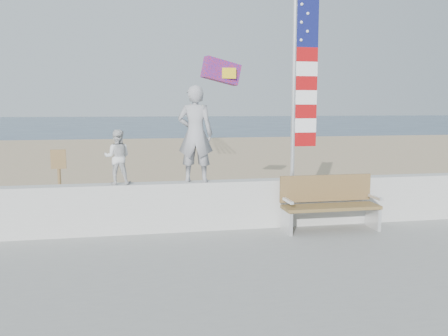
{
  "coord_description": "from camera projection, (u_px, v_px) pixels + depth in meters",
  "views": [
    {
      "loc": [
        -1.42,
        -6.58,
        2.46
      ],
      "look_at": [
        0.2,
        1.8,
        1.35
      ],
      "focal_mm": 38.0,
      "sensor_mm": 36.0,
      "label": 1
    }
  ],
  "objects": [
    {
      "name": "seawall",
      "position": [
        211.0,
        205.0,
        8.85
      ],
      "size": [
        30.0,
        0.35,
        0.9
      ],
      "primitive_type": "cube",
      "color": "beige",
      "rests_on": "boardwalk"
    },
    {
      "name": "child",
      "position": [
        117.0,
        157.0,
        8.41
      ],
      "size": [
        0.51,
        0.41,
        0.97
      ],
      "primitive_type": "imported",
      "rotation": [
        0.0,
        0.0,
        3.04
      ],
      "color": "silver",
      "rests_on": "seawall"
    },
    {
      "name": "adult",
      "position": [
        195.0,
        134.0,
        8.63
      ],
      "size": [
        0.73,
        0.58,
        1.76
      ],
      "primitive_type": "imported",
      "rotation": [
        0.0,
        0.0,
        2.86
      ],
      "color": "#95949A",
      "rests_on": "seawall"
    },
    {
      "name": "bench",
      "position": [
        329.0,
        202.0,
        8.81
      ],
      "size": [
        1.8,
        0.57,
        1.0
      ],
      "color": "olive",
      "rests_on": "boardwalk"
    },
    {
      "name": "sand",
      "position": [
        177.0,
        180.0,
        15.74
      ],
      "size": [
        90.0,
        40.0,
        0.08
      ],
      "primitive_type": "cube",
      "color": "tan",
      "rests_on": "ground"
    },
    {
      "name": "flag",
      "position": [
        300.0,
        78.0,
        8.87
      ],
      "size": [
        0.5,
        0.08,
        3.5
      ],
      "color": "white",
      "rests_on": "seawall"
    },
    {
      "name": "ground",
      "position": [
        234.0,
        274.0,
        6.99
      ],
      "size": [
        220.0,
        220.0,
        0.0
      ],
      "primitive_type": "plane",
      "color": "#2C4259",
      "rests_on": "ground"
    },
    {
      "name": "parafoil_kite",
      "position": [
        222.0,
        72.0,
        10.4
      ],
      "size": [
        0.94,
        0.46,
        0.62
      ],
      "color": "red",
      "rests_on": "ground"
    },
    {
      "name": "sign",
      "position": [
        59.0,
        177.0,
        10.28
      ],
      "size": [
        0.32,
        0.07,
        1.46
      ],
      "color": "olive",
      "rests_on": "sand"
    }
  ]
}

